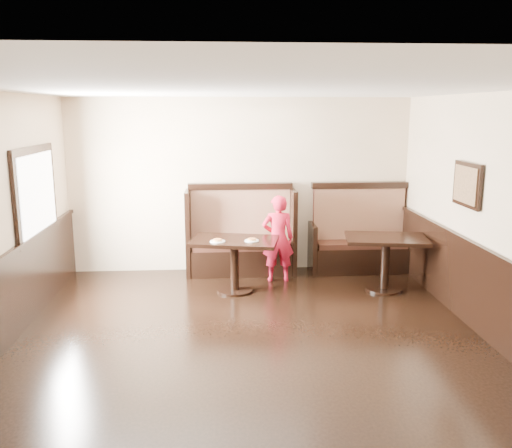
{
  "coord_description": "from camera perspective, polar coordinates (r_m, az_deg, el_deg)",
  "views": [
    {
      "loc": [
        -0.33,
        -5.22,
        2.6
      ],
      "look_at": [
        0.18,
        2.35,
        1.0
      ],
      "focal_mm": 38.0,
      "sensor_mm": 36.0,
      "label": 1
    }
  ],
  "objects": [
    {
      "name": "pizza_plate_right",
      "position": [
        7.67,
        -0.45,
        -1.7
      ],
      "size": [
        0.21,
        0.21,
        0.04
      ],
      "color": "white",
      "rests_on": "table_main"
    },
    {
      "name": "table_neighbor",
      "position": [
        8.1,
        13.49,
        -2.73
      ],
      "size": [
        1.26,
        0.93,
        0.8
      ],
      "rotation": [
        0.0,
        0.0,
        -0.16
      ],
      "color": "black",
      "rests_on": "ground"
    },
    {
      "name": "booth_neighbor",
      "position": [
        9.06,
        10.82,
        -1.83
      ],
      "size": [
        1.65,
        0.72,
        1.45
      ],
      "color": "black",
      "rests_on": "ground"
    },
    {
      "name": "ground",
      "position": [
        5.84,
        -0.24,
        -14.52
      ],
      "size": [
        7.0,
        7.0,
        0.0
      ],
      "primitive_type": "plane",
      "color": "black",
      "rests_on": "ground"
    },
    {
      "name": "booth_main",
      "position": [
        8.77,
        -1.6,
        -1.77
      ],
      "size": [
        1.75,
        0.72,
        1.45
      ],
      "color": "black",
      "rests_on": "ground"
    },
    {
      "name": "table_main",
      "position": [
        7.83,
        -2.28,
        -2.92
      ],
      "size": [
        1.36,
        1.0,
        0.78
      ],
      "rotation": [
        0.0,
        0.0,
        -0.21
      ],
      "color": "black",
      "rests_on": "ground"
    },
    {
      "name": "child",
      "position": [
        8.31,
        2.32,
        -1.52
      ],
      "size": [
        0.49,
        0.33,
        1.34
      ],
      "primitive_type": "imported",
      "rotation": [
        0.0,
        0.0,
        3.16
      ],
      "color": "red",
      "rests_on": "ground"
    },
    {
      "name": "room_shell",
      "position": [
        5.83,
        -3.37,
        -7.45
      ],
      "size": [
        7.0,
        7.0,
        7.0
      ],
      "color": "beige",
      "rests_on": "ground"
    },
    {
      "name": "pizza_plate_left",
      "position": [
        7.65,
        -4.07,
        -1.77
      ],
      "size": [
        0.22,
        0.22,
        0.04
      ],
      "color": "white",
      "rests_on": "table_main"
    }
  ]
}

